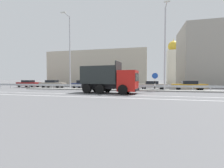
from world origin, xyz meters
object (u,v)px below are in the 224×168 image
street_lamp_1 (70,50)px  parked_car_1 (53,84)px  parked_car_4 (152,85)px  parked_car_3 (116,85)px  church_tower (173,63)px  dump_truck (116,82)px  street_lamp_2 (165,46)px  median_road_sign (155,81)px  parked_car_2 (84,84)px  parked_car_0 (29,84)px  parked_car_5 (189,85)px

street_lamp_1 → parked_car_1: bearing=146.3°
street_lamp_1 → parked_car_4: size_ratio=2.45×
parked_car_3 → church_tower: church_tower is taller
dump_truck → street_lamp_2: (5.60, 3.87, 4.57)m
median_road_sign → parked_car_1: bearing=168.2°
parked_car_1 → dump_truck: bearing=56.8°
dump_truck → parked_car_2: dump_truck is taller
dump_truck → street_lamp_1: 9.89m
parked_car_0 → street_lamp_1: bearing=72.1°
dump_truck → parked_car_4: size_ratio=1.49×
street_lamp_1 → parked_car_5: street_lamp_1 is taller
street_lamp_1 → parked_car_0: size_ratio=2.48×
parked_car_1 → parked_car_2: (6.13, 0.23, -0.02)m
parked_car_0 → parked_car_2: parked_car_2 is taller
street_lamp_2 → parked_car_0: street_lamp_2 is taller
parked_car_2 → parked_car_5: (16.56, -0.26, -0.01)m
dump_truck → median_road_sign: dump_truck is taller
parked_car_1 → parked_car_2: 6.14m
street_lamp_1 → street_lamp_2: 13.45m
street_lamp_2 → median_road_sign: bearing=-177.4°
dump_truck → parked_car_5: bearing=134.5°
median_road_sign → street_lamp_2: bearing=2.6°
median_road_sign → street_lamp_2: size_ratio=0.23×
dump_truck → parked_car_5: 11.99m
parked_car_0 → median_road_sign: bearing=82.2°
parked_car_2 → church_tower: bearing=144.3°
dump_truck → church_tower: size_ratio=0.47×
dump_truck → parked_car_1: 15.34m
median_road_sign → street_lamp_1: bearing=179.8°
median_road_sign → parked_car_2: bearing=161.3°
parked_car_0 → parked_car_4: size_ratio=0.99×
parked_car_0 → parked_car_5: parked_car_0 is taller
dump_truck → median_road_sign: bearing=136.7°
median_road_sign → parked_car_1: 18.14m
median_road_sign → parked_car_4: size_ratio=0.55×
church_tower → parked_car_4: bearing=-105.3°
street_lamp_1 → street_lamp_2: size_ratio=1.01×
median_road_sign → parked_car_5: bearing=36.6°
parked_car_0 → dump_truck: bearing=69.4°
street_lamp_2 → parked_car_0: size_ratio=2.46×
parked_car_2 → parked_car_4: bearing=89.0°
dump_truck → parked_car_2: 10.61m
parked_car_1 → parked_car_5: bearing=86.1°
parked_car_5 → church_tower: size_ratio=0.34×
church_tower → street_lamp_2: bearing=-100.8°
parked_car_1 → parked_car_2: size_ratio=0.96×
parked_car_0 → parked_car_4: (22.94, -0.31, -0.05)m
street_lamp_2 → parked_car_3: size_ratio=2.50×
street_lamp_2 → parked_car_3: street_lamp_2 is taller
street_lamp_1 → parked_car_5: 18.34m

